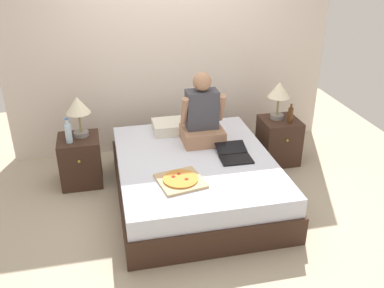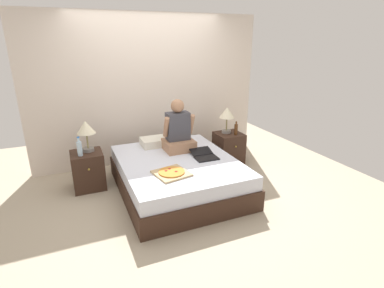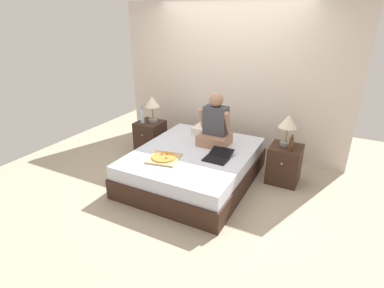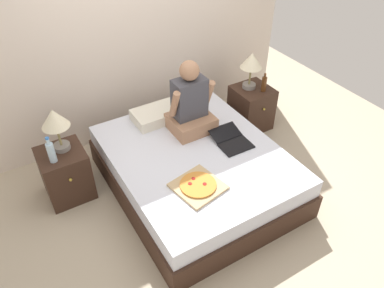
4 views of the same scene
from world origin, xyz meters
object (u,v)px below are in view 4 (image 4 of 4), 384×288
Objects in this scene: person_seated at (190,106)px; laptop at (232,141)px; bed at (196,170)px; nightstand_right at (251,108)px; beer_bottle at (264,84)px; water_bottle at (51,152)px; pizza_box at (198,186)px; lamp_on_left_nightstand at (55,121)px; lamp_on_right_nightstand at (251,63)px; nightstand_left at (66,174)px.

laptop is at bearing -62.00° from person_seated.
bed is 3.58× the size of nightstand_right.
beer_bottle is 0.54× the size of laptop.
bed is 7.11× the size of water_bottle.
water_bottle is (-1.25, 0.50, 0.43)m from bed.
beer_bottle is at bearing 31.71° from pizza_box.
beer_bottle is (0.07, -0.10, 0.37)m from nightstand_right.
lamp_on_left_nightstand is 0.96× the size of pizza_box.
person_seated reaches higher than lamp_on_left_nightstand.
lamp_on_right_nightstand is at bearing 120.93° from nightstand_right.
lamp_on_right_nightstand is 1.07× the size of laptop.
water_bottle reaches higher than laptop.
lamp_on_right_nightstand is 0.58× the size of person_seated.
beer_bottle is at bearing -3.61° from lamp_on_left_nightstand.
pizza_box is (-0.24, -0.43, 0.26)m from bed.
lamp_on_right_nightstand is at bearing 3.34° from water_bottle.
beer_bottle is at bearing 33.16° from laptop.
beer_bottle is 1.75m from pizza_box.
laptop is (-0.85, -0.56, -0.15)m from beer_bottle.
nightstand_left is at bearing 157.34° from laptop.
beer_bottle is (1.24, 0.49, 0.41)m from bed.
lamp_on_right_nightstand is (-0.03, 0.05, 0.60)m from nightstand_right.
beer_bottle is (2.38, -0.15, -0.23)m from lamp_on_left_nightstand.
lamp_on_right_nightstand is at bearing 0.00° from lamp_on_left_nightstand.
lamp_on_right_nightstand is at bearing 29.09° from bed.
lamp_on_right_nightstand reaches higher than pizza_box.
person_seated is (1.41, -0.12, 0.10)m from water_bottle.
lamp_on_right_nightstand is 1.03m from person_seated.
lamp_on_left_nightstand is at bearing 49.40° from water_bottle.
nightstand_left is 1.71m from laptop.
lamp_on_left_nightstand is at bearing 150.70° from bed.
nightstand_left is 1.00× the size of nightstand_right.
person_seated reaches higher than laptop.
water_bottle is 0.35× the size of person_seated.
bed is at bearing 170.14° from laptop.
laptop is (-0.78, -0.65, 0.22)m from nightstand_right.
lamp_on_right_nightstand reaches higher than beer_bottle.
lamp_on_left_nightstand is (-1.13, 0.64, 0.64)m from bed.
lamp_on_left_nightstand reaches higher than pizza_box.
nightstand_right is (2.43, 0.09, -0.39)m from water_bottle.
person_seated reaches higher than pizza_box.
water_bottle reaches higher than bed.
nightstand_left is at bearing 170.93° from person_seated.
person_seated is at bearing -11.49° from lamp_on_left_nightstand.
lamp_on_right_nightstand reaches higher than water_bottle.
beer_bottle is 0.29× the size of person_seated.
lamp_on_left_nightstand reaches higher than laptop.
bed is at bearing -153.46° from nightstand_right.
nightstand_left is 2.39× the size of beer_bottle.
laptop is at bearing -146.84° from beer_bottle.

